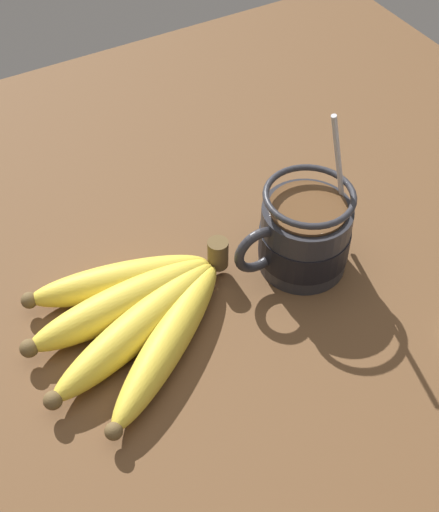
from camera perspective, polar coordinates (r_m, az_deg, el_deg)
table at (r=67.31cm, az=1.30°, el=-5.17°), size 95.14×95.14×3.45cm
coffee_mug at (r=67.37cm, az=6.75°, el=1.65°), size 12.97×8.63×16.96cm
banana_bunch at (r=63.81cm, az=-6.64°, el=-4.56°), size 20.88×18.81×4.11cm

